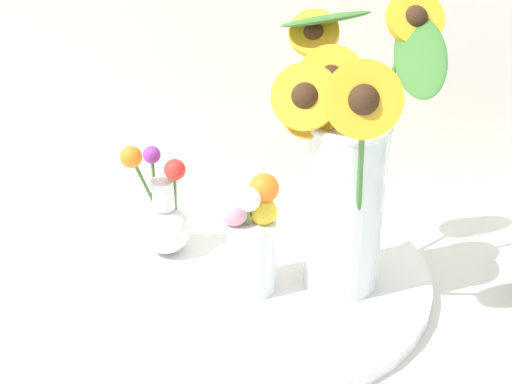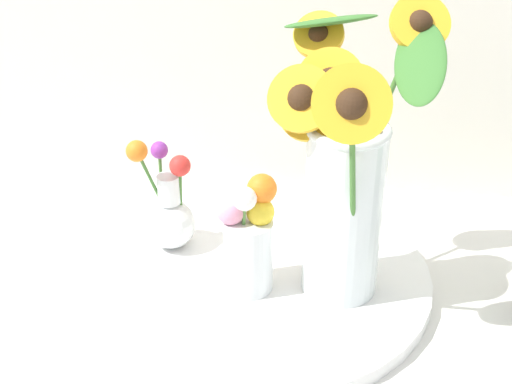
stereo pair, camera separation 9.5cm
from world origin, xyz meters
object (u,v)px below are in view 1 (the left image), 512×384
Objects in this scene: mason_jar_sunflowers at (346,175)px; vase_bulb_right at (164,217)px; vase_small_center at (252,240)px; serving_tray at (256,276)px.

vase_bulb_right is at bearing 166.08° from mason_jar_sunflowers.
vase_bulb_right is at bearing 148.13° from vase_small_center.
serving_tray is 2.97× the size of vase_small_center.
serving_tray is at bearing 85.06° from vase_small_center.
mason_jar_sunflowers is 0.16m from vase_small_center.
vase_small_center is (-0.12, -0.02, -0.09)m from mason_jar_sunflowers.
vase_bulb_right reaches higher than serving_tray.
vase_small_center is at bearing -94.94° from serving_tray.
mason_jar_sunflowers reaches higher than serving_tray.
mason_jar_sunflowers is at bearing -9.29° from serving_tray.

